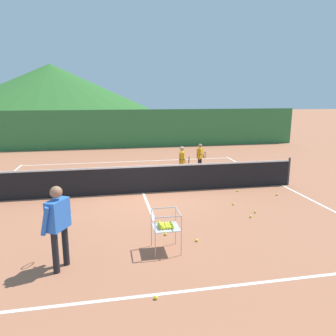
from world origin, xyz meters
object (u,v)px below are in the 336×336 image
Objects in this scene: student_0 at (182,160)px; tennis_ball_6 at (238,191)px; tennis_ball_8 at (197,240)px; tennis_ball_9 at (70,216)px; tennis_ball_2 at (277,195)px; tennis_ball_11 at (251,216)px; tennis_net at (143,179)px; instructor at (58,220)px; tennis_ball_0 at (255,212)px; student_1 at (200,155)px; tennis_ball_4 at (233,204)px; tennis_ball_1 at (165,234)px; tennis_ball_3 at (156,297)px; ball_cart at (165,226)px.

student_0 reaches higher than tennis_ball_6.
tennis_ball_8 is 3.77m from tennis_ball_9.
tennis_ball_2 is 1.00× the size of tennis_ball_11.
instructor is at bearing -114.66° from tennis_net.
tennis_net reaches higher than tennis_ball_0.
student_1 is 4.23m from tennis_ball_2.
tennis_ball_4 is (0.86, -3.31, -0.78)m from student_0.
tennis_ball_2 is at bearing 28.28° from instructor.
tennis_ball_1 is 3.06m from tennis_ball_4.
tennis_ball_1 is 1.00× the size of tennis_ball_6.
student_1 is 18.53× the size of tennis_ball_11.
tennis_ball_3 is at bearing -134.77° from tennis_ball_0.
tennis_ball_9 and tennis_ball_11 have the same top height.
student_1 reaches higher than tennis_ball_6.
tennis_ball_3 is 1.00× the size of tennis_ball_8.
tennis_net is 164.26× the size of tennis_ball_8.
tennis_net is 2.33m from student_0.
tennis_ball_11 is at bearing 28.65° from ball_cart.
tennis_net is 164.26× the size of tennis_ball_4.
tennis_ball_11 is at bearing -91.69° from student_1.
tennis_ball_3 is at bearing -135.21° from tennis_ball_2.
ball_cart is 5.54m from tennis_ball_2.
tennis_ball_11 is (2.70, 1.48, -0.55)m from ball_cart.
tennis_ball_3 and tennis_ball_6 have the same top height.
ball_cart reaches higher than tennis_ball_1.
instructor is (-2.17, -4.73, 0.51)m from tennis_net.
tennis_ball_6 is at bearing 44.53° from tennis_ball_1.
tennis_ball_3 is 6.78m from tennis_ball_6.
tennis_ball_2 and tennis_ball_8 have the same top height.
tennis_ball_6 is (3.31, -0.48, -0.47)m from tennis_net.
tennis_ball_9 is (-5.59, -1.42, 0.00)m from tennis_ball_6.
tennis_net is at bearing 145.22° from tennis_ball_4.
student_1 reaches higher than tennis_ball_4.
tennis_ball_0 is at bearing 34.49° from tennis_ball_8.
tennis_ball_4 is 1.00× the size of tennis_ball_9.
tennis_ball_8 is (-2.53, -3.62, 0.00)m from tennis_ball_6.
tennis_ball_1 and tennis_ball_11 have the same top height.
student_0 is 7.95m from tennis_ball_3.
ball_cart reaches higher than tennis_ball_11.
tennis_ball_9 is at bearing 113.07° from tennis_ball_3.
student_0 is at bearing 40.62° from tennis_net.
tennis_ball_8 is at bearing -35.62° from tennis_ball_9.
student_0 reaches higher than tennis_ball_1.
tennis_ball_4 is at bearing -160.84° from tennis_ball_2.
tennis_ball_9 is 5.07m from tennis_ball_11.
tennis_net reaches higher than tennis_ball_6.
ball_cart is 1.85m from tennis_ball_3.
instructor is 7.01m from tennis_ball_6.
ball_cart is 3.72m from tennis_ball_4.
tennis_ball_2 and tennis_ball_11 have the same top height.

